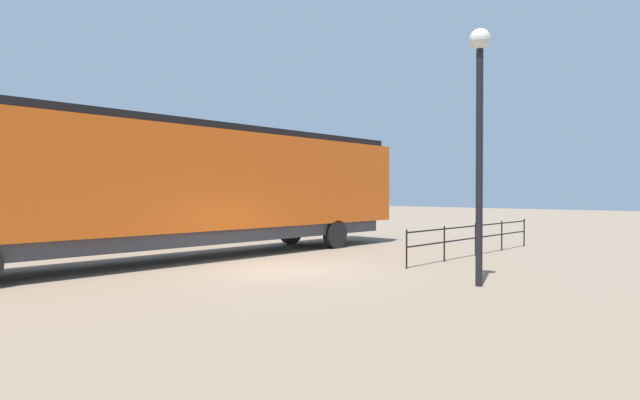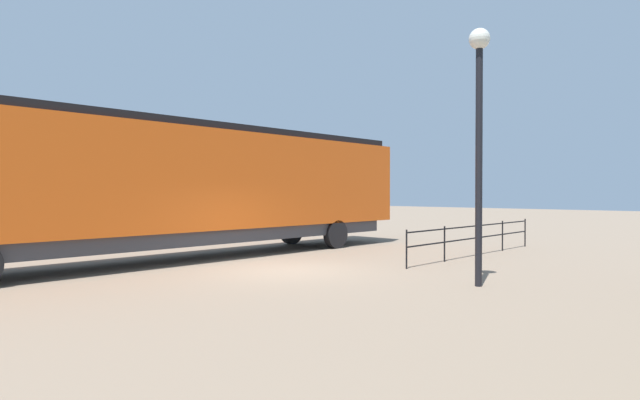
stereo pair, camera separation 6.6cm
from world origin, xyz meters
TOP-DOWN VIEW (x-y plane):
  - ground_plane at (0.00, 0.00)m, footprint 120.00×120.00m
  - locomotive at (-4.11, -0.27)m, footprint 2.81×18.85m
  - lamp_post at (5.04, 1.41)m, footprint 0.48×0.48m
  - platform_fence at (2.26, 6.81)m, footprint 0.05×8.51m

SIDE VIEW (x-z plane):
  - ground_plane at x=0.00m, z-range 0.00..0.00m
  - platform_fence at x=2.26m, z-range 0.17..1.30m
  - locomotive at x=-4.11m, z-range 0.26..4.67m
  - lamp_post at x=5.04m, z-range 1.11..7.08m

